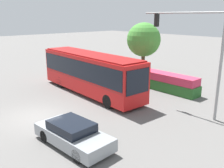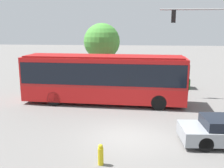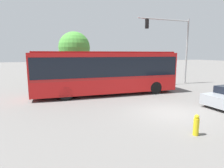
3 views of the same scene
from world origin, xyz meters
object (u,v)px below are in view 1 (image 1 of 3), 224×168
street_tree_left (144,40)px  sedan_foreground (73,134)px  traffic_light_pole (199,45)px  city_bus (90,71)px

street_tree_left → sedan_foreground: bearing=-61.2°
sedan_foreground → traffic_light_pole: traffic_light_pole is taller
city_bus → traffic_light_pole: size_ratio=1.67×
street_tree_left → city_bus: bearing=-81.4°
city_bus → traffic_light_pole: bearing=18.3°
sedan_foreground → traffic_light_pole: bearing=74.4°
city_bus → traffic_light_pole: (8.34, 2.39, 2.66)m
city_bus → traffic_light_pole: traffic_light_pole is taller
sedan_foreground → traffic_light_pole: size_ratio=0.67×
traffic_light_pole → street_tree_left: (-9.58, 5.77, -0.68)m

